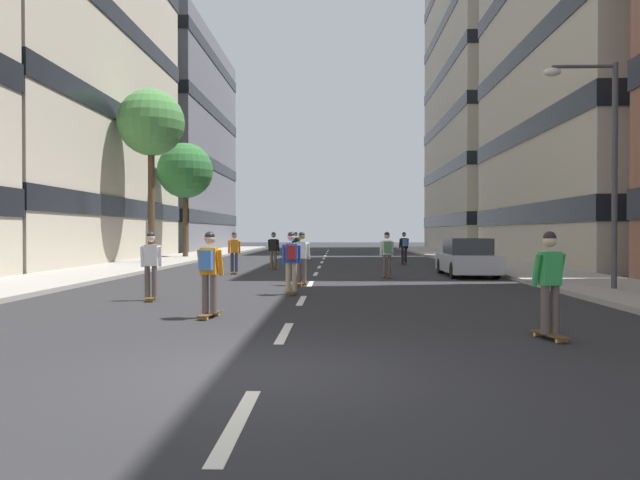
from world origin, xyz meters
name	(u,v)px	position (x,y,z in m)	size (l,w,h in m)	color
ground_plane	(320,265)	(0.00, 24.64, 0.00)	(147.85, 147.85, 0.00)	#28282B
sidewalk_left	(164,261)	(-9.31, 27.72, 0.07)	(3.96, 67.76, 0.14)	#9E9991
sidewalk_right	(482,261)	(9.31, 27.72, 0.07)	(3.96, 67.76, 0.14)	#9E9991
lane_markings	(321,264)	(0.00, 25.50, 0.00)	(0.16, 57.20, 0.01)	silver
building_left_mid	(15,79)	(-17.84, 27.14, 10.67)	(13.22, 22.74, 21.16)	#BCB29E
building_left_far	(152,145)	(-17.84, 53.12, 10.63)	(13.22, 22.99, 21.08)	slate
building_right_mid	(638,17)	(17.84, 27.14, 13.87)	(13.22, 20.49, 27.56)	#B2A893
building_right_far	(508,79)	(17.84, 53.12, 17.02)	(13.22, 23.97, 33.86)	#B2A893
parked_car_near	(467,259)	(6.13, 16.95, 0.70)	(1.82, 4.40, 1.52)	#B2B7BF
street_tree_near	(185,171)	(-9.31, 32.82, 5.87)	(3.70, 3.70, 7.62)	#4C3823
street_tree_mid	(151,124)	(-9.31, 25.42, 7.72)	(3.64, 3.64, 9.47)	#4C3823
streetlamp_right	(602,150)	(8.55, 10.15, 4.14)	(2.13, 0.30, 6.50)	#3F3F44
skater_0	(151,262)	(-3.89, 7.91, 0.98)	(0.57, 0.92, 1.78)	brown
skater_1	(296,244)	(-1.68, 29.96, 1.02)	(0.56, 0.92, 1.78)	brown
skater_2	(273,249)	(-2.11, 21.00, 0.98)	(0.55, 0.92, 1.78)	brown
skater_3	(234,251)	(-3.45, 17.90, 0.98)	(0.56, 0.92, 1.78)	brown
skater_4	(404,246)	(4.59, 25.77, 1.02)	(0.56, 0.92, 1.78)	brown
skater_5	(550,280)	(4.41, 2.48, 0.98)	(0.57, 0.92, 1.78)	brown
skater_6	(387,252)	(2.82, 15.71, 1.02)	(0.55, 0.91, 1.78)	brown
skater_7	(291,259)	(-0.38, 9.49, 1.02)	(0.54, 0.91, 1.78)	brown
skater_8	(302,256)	(-0.26, 12.47, 0.98)	(0.57, 0.92, 1.78)	brown
skater_9	(209,269)	(-1.71, 4.79, 1.02)	(0.56, 0.92, 1.78)	brown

